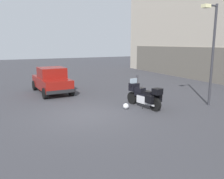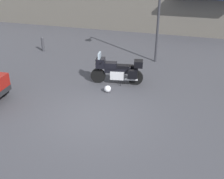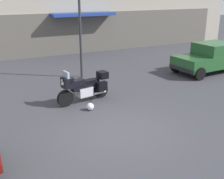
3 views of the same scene
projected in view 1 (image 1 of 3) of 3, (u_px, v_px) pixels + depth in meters
name	position (u px, v px, depth m)	size (l,w,h in m)	color
ground_plane	(88.00, 115.00, 10.22)	(80.00, 80.00, 0.00)	#38383D
motorcycle	(144.00, 95.00, 11.39)	(2.25, 0.95, 1.36)	black
helmet	(126.00, 106.00, 11.22)	(0.28, 0.28, 0.28)	silver
car_hatchback_near	(52.00, 81.00, 14.68)	(3.94, 1.96, 1.64)	maroon
streetlamp_curbside	(211.00, 46.00, 11.31)	(0.28, 0.94, 4.95)	#2D2D33
bollard_curbside	(137.00, 79.00, 17.51)	(0.16, 0.16, 0.84)	#333338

